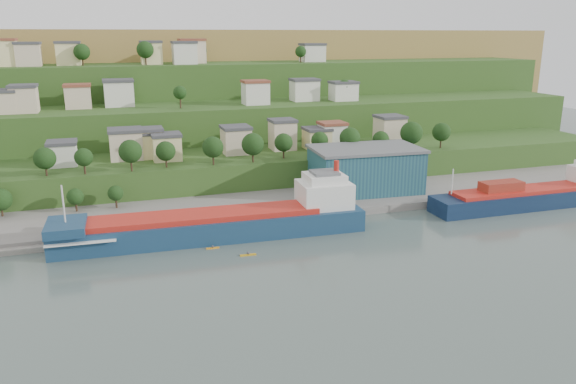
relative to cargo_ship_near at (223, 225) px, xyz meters
name	(u,v)px	position (x,y,z in m)	size (l,w,h in m)	color
ground	(289,246)	(12.82, -10.45, -2.96)	(500.00, 500.00, 0.00)	#495951
quay	(325,204)	(32.82, 17.55, -2.96)	(220.00, 26.00, 4.00)	slate
pebble_beach	(35,240)	(-42.18, 11.55, -2.96)	(40.00, 18.00, 2.40)	slate
hillside	(185,130)	(12.79, 158.24, -2.87)	(360.00, 211.00, 96.00)	#284719
cargo_ship_near	(223,225)	(0.00, 0.00, 0.00)	(72.38, 14.04, 18.51)	navy
cargo_ship_far	(536,197)	(87.67, -2.30, -0.46)	(58.15, 10.23, 15.77)	#0C1935
warehouse	(365,169)	(46.29, 20.55, 5.48)	(32.08, 20.81, 12.80)	navy
caravan	(63,227)	(-35.66, 10.22, -0.20)	(6.68, 2.78, 3.12)	silver
dinghy	(101,229)	(-27.32, 10.17, -1.37)	(3.90, 1.46, 0.78)	silver
kayak_orange	(213,248)	(-3.85, -6.76, -2.74)	(2.94, 0.65, 0.73)	orange
kayak_yellow	(248,254)	(2.68, -13.18, -2.69)	(3.57, 0.79, 0.88)	#C39116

